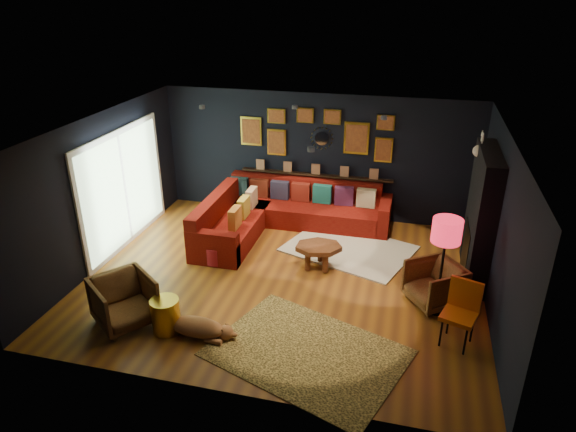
% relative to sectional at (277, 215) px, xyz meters
% --- Properties ---
extents(floor, '(6.50, 6.50, 0.00)m').
position_rel_sectional_xyz_m(floor, '(0.61, -1.81, -0.32)').
color(floor, '#91551A').
rests_on(floor, ground).
extents(room_walls, '(6.50, 6.50, 6.50)m').
position_rel_sectional_xyz_m(room_walls, '(0.61, -1.81, 1.27)').
color(room_walls, black).
rests_on(room_walls, ground).
extents(sectional, '(3.41, 2.69, 0.86)m').
position_rel_sectional_xyz_m(sectional, '(0.00, 0.00, 0.00)').
color(sectional, maroon).
rests_on(sectional, ground).
extents(ledge, '(3.20, 0.12, 0.04)m').
position_rel_sectional_xyz_m(ledge, '(0.61, 0.87, 0.60)').
color(ledge, black).
rests_on(ledge, room_walls).
extents(gallery_wall, '(3.15, 0.04, 1.02)m').
position_rel_sectional_xyz_m(gallery_wall, '(0.60, 0.91, 1.48)').
color(gallery_wall, yellow).
rests_on(gallery_wall, room_walls).
extents(sunburst_mirror, '(0.47, 0.16, 0.47)m').
position_rel_sectional_xyz_m(sunburst_mirror, '(0.71, 0.91, 1.38)').
color(sunburst_mirror, silver).
rests_on(sunburst_mirror, room_walls).
extents(fireplace, '(0.31, 1.60, 2.20)m').
position_rel_sectional_xyz_m(fireplace, '(3.71, -0.91, 0.70)').
color(fireplace, black).
rests_on(fireplace, ground).
extents(deer_head, '(0.50, 0.28, 0.45)m').
position_rel_sectional_xyz_m(deer_head, '(3.75, -0.41, 1.73)').
color(deer_head, white).
rests_on(deer_head, fireplace).
extents(sliding_door, '(0.06, 2.80, 2.20)m').
position_rel_sectional_xyz_m(sliding_door, '(-2.60, -1.21, 0.78)').
color(sliding_door, white).
rests_on(sliding_door, ground).
extents(ceiling_spots, '(3.30, 2.50, 0.06)m').
position_rel_sectional_xyz_m(ceiling_spots, '(0.61, -1.01, 2.24)').
color(ceiling_spots, black).
rests_on(ceiling_spots, room_walls).
extents(shag_rug, '(2.61, 2.24, 0.03)m').
position_rel_sectional_xyz_m(shag_rug, '(1.55, -0.51, -0.31)').
color(shag_rug, silver).
rests_on(shag_rug, ground).
extents(leopard_rug, '(2.93, 2.51, 0.01)m').
position_rel_sectional_xyz_m(leopard_rug, '(1.41, -3.61, -0.32)').
color(leopard_rug, '#D5B359').
rests_on(leopard_rug, ground).
extents(coffee_table, '(0.95, 0.80, 0.41)m').
position_rel_sectional_xyz_m(coffee_table, '(1.12, -1.32, 0.04)').
color(coffee_table, brown).
rests_on(coffee_table, shag_rug).
extents(pouf, '(0.48, 0.48, 0.31)m').
position_rel_sectional_xyz_m(pouf, '(-0.69, -1.55, -0.14)').
color(pouf, maroon).
rests_on(pouf, shag_rug).
extents(armchair_left, '(1.07, 1.08, 0.81)m').
position_rel_sectional_xyz_m(armchair_left, '(-1.31, -3.58, 0.08)').
color(armchair_left, '#B47437').
rests_on(armchair_left, ground).
extents(armchair_right, '(0.98, 0.99, 0.75)m').
position_rel_sectional_xyz_m(armchair_right, '(3.06, -1.95, 0.05)').
color(armchair_right, '#B47437').
rests_on(armchair_right, ground).
extents(gold_stool, '(0.41, 0.41, 0.51)m').
position_rel_sectional_xyz_m(gold_stool, '(-0.65, -3.60, -0.07)').
color(gold_stool, yellow).
rests_on(gold_stool, ground).
extents(orange_chair, '(0.56, 0.56, 0.93)m').
position_rel_sectional_xyz_m(orange_chair, '(3.39, -2.83, 0.23)').
color(orange_chair, black).
rests_on(orange_chair, ground).
extents(floor_lamp, '(0.43, 0.43, 1.55)m').
position_rel_sectional_xyz_m(floor_lamp, '(3.11, -2.17, 0.98)').
color(floor_lamp, black).
rests_on(floor_lamp, ground).
extents(dog, '(1.16, 0.59, 0.36)m').
position_rel_sectional_xyz_m(dog, '(-0.19, -3.61, -0.13)').
color(dog, '#A9693D').
rests_on(dog, leopard_rug).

